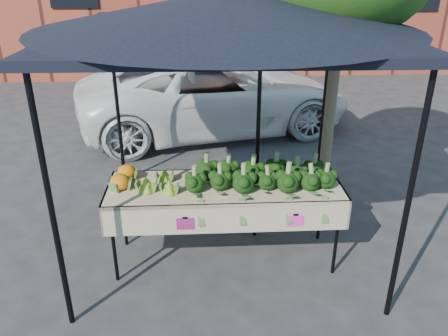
% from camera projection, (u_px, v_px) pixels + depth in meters
% --- Properties ---
extents(ground, '(90.00, 90.00, 0.00)m').
position_uv_depth(ground, '(224.00, 253.00, 5.04)').
color(ground, '#29292B').
extents(table, '(2.41, 0.84, 0.90)m').
position_uv_depth(table, '(225.00, 223.00, 4.78)').
color(table, '#BBAB8D').
rests_on(table, ground).
extents(canopy, '(3.16, 3.16, 2.74)m').
position_uv_depth(canopy, '(225.00, 124.00, 4.87)').
color(canopy, black).
rests_on(canopy, ground).
extents(broccoli_heap, '(1.55, 0.58, 0.27)m').
position_uv_depth(broccoli_heap, '(260.00, 172.00, 4.57)').
color(broccoli_heap, black).
rests_on(broccoli_heap, table).
extents(romanesco_cluster, '(0.44, 0.48, 0.21)m').
position_uv_depth(romanesco_cluster, '(159.00, 178.00, 4.51)').
color(romanesco_cluster, '#95AB27').
rests_on(romanesco_cluster, table).
extents(cauliflower_pair, '(0.24, 0.44, 0.19)m').
position_uv_depth(cauliflower_pair, '(123.00, 176.00, 4.58)').
color(cauliflower_pair, orange).
rests_on(cauliflower_pair, table).
extents(street_tree, '(1.95, 1.95, 3.85)m').
position_uv_depth(street_tree, '(335.00, 64.00, 5.07)').
color(street_tree, '#1E4C14').
rests_on(street_tree, ground).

